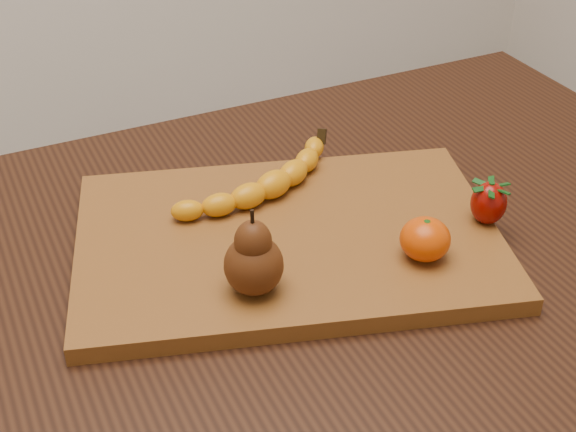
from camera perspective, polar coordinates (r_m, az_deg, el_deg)
name	(u,v)px	position (r m, az deg, el deg)	size (l,w,h in m)	color
table	(332,307)	(0.95, 3.18, -6.48)	(1.00, 0.70, 0.76)	black
cutting_board	(288,239)	(0.87, 0.00, -1.64)	(0.45, 0.30, 0.02)	brown
banana	(273,184)	(0.91, -1.05, 2.26)	(0.20, 0.05, 0.03)	orange
pear	(253,251)	(0.76, -2.48, -2.53)	(0.06, 0.06, 0.09)	#4F250C
mandarin	(425,239)	(0.82, 9.73, -1.63)	(0.05, 0.05, 0.04)	#D24102
strawberry	(489,201)	(0.89, 14.10, 1.01)	(0.04, 0.04, 0.05)	#840903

